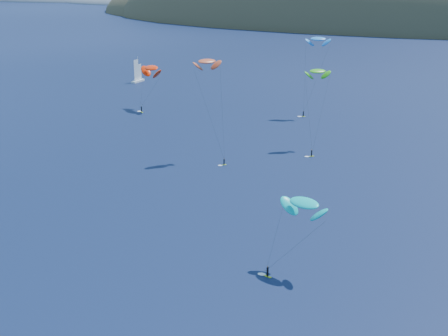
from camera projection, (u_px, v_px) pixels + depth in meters
island at (442, 33)px, 558.23m from camera, size 730.00×300.00×210.00m
headland at (87, 1)px, 881.71m from camera, size 460.00×250.00×60.00m
sailboat at (138, 80)px, 274.74m from camera, size 9.17×7.91×11.30m
kitesurfer_1 at (151, 68)px, 221.10m from camera, size 11.99×12.22×17.83m
kitesurfer_3 at (318, 71)px, 174.23m from camera, size 7.92×15.14×23.60m
kitesurfer_4 at (318, 39)px, 209.18m from camera, size 8.82×8.28×28.25m
kitesurfer_5 at (304, 203)px, 104.86m from camera, size 10.23×8.94×14.67m
kitesurfer_9 at (207, 62)px, 162.64m from camera, size 11.35×10.35×28.11m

